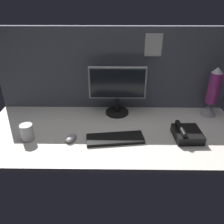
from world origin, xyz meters
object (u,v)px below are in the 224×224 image
(mouse, at_px, (71,138))
(mug_steel, at_px, (27,132))
(monitor, at_px, (117,89))
(lava_lamp, at_px, (212,96))
(keyboard, at_px, (115,139))
(desk_phone, at_px, (187,134))

(mouse, height_order, mug_steel, mug_steel)
(monitor, bearing_deg, mug_steel, -147.10)
(monitor, bearing_deg, lava_lamp, -1.62)
(keyboard, bearing_deg, lava_lamp, 18.56)
(mouse, relative_size, lava_lamp, 0.25)
(mug_steel, relative_size, lava_lamp, 0.29)
(lava_lamp, height_order, desk_phone, lava_lamp)
(monitor, height_order, desk_phone, monitor)
(monitor, height_order, mug_steel, monitor)
(keyboard, bearing_deg, desk_phone, -3.60)
(mouse, xyz_separation_m, lava_lamp, (1.01, 0.36, 0.14))
(mouse, bearing_deg, desk_phone, 23.02)
(keyboard, height_order, desk_phone, desk_phone)
(keyboard, relative_size, mug_steel, 3.39)
(keyboard, distance_m, mug_steel, 0.57)
(mug_steel, relative_size, desk_phone, 0.56)
(lava_lamp, xyz_separation_m, desk_phone, (-0.26, -0.32, -0.13))
(monitor, bearing_deg, mouse, -128.21)
(mouse, distance_m, lava_lamp, 1.08)
(mug_steel, height_order, desk_phone, mug_steel)
(lava_lamp, bearing_deg, mouse, -160.40)
(mouse, xyz_separation_m, mug_steel, (-0.28, 0.00, 0.04))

